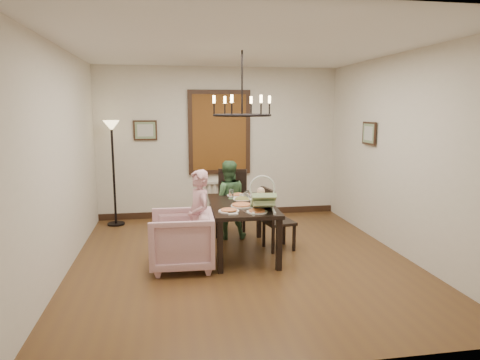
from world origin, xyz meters
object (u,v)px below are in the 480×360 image
object	(u,v)px
dining_table	(242,209)
seated_man	(228,206)
drinking_glass	(246,197)
chair_far	(231,203)
baby_bouncer	(263,199)
chair_right	(279,218)
elderly_woman	(199,226)
armchair	(181,240)
floor_lamp	(114,175)

from	to	relation	value
dining_table	seated_man	size ratio (longest dim) A/B	1.53
drinking_glass	chair_far	bearing A→B (deg)	97.76
seated_man	drinking_glass	xyz separation A→B (m)	(0.18, -0.67, 0.28)
baby_bouncer	drinking_glass	distance (m)	0.62
chair_right	dining_table	bearing A→B (deg)	88.96
elderly_woman	seated_man	world-z (taller)	elderly_woman
armchair	seated_man	size ratio (longest dim) A/B	0.79
seated_man	baby_bouncer	size ratio (longest dim) A/B	2.10
armchair	baby_bouncer	distance (m)	1.17
dining_table	chair_right	size ratio (longest dim) A/B	1.71
seated_man	baby_bouncer	xyz separation A→B (m)	(0.28, -1.27, 0.37)
drinking_glass	chair_right	bearing A→B (deg)	-0.91
armchair	elderly_woman	size ratio (longest dim) A/B	0.78
dining_table	chair_far	size ratio (longest dim) A/B	1.47
chair_right	elderly_woman	distance (m)	1.29
armchair	dining_table	bearing A→B (deg)	118.30
chair_far	elderly_woman	size ratio (longest dim) A/B	1.02
drinking_glass	elderly_woman	bearing A→B (deg)	-146.16
seated_man	floor_lamp	size ratio (longest dim) A/B	0.57
armchair	floor_lamp	xyz separation A→B (m)	(-1.08, 2.29, 0.53)
dining_table	chair_right	distance (m)	0.60
dining_table	chair_far	xyz separation A→B (m)	(-0.03, 0.90, -0.10)
elderly_woman	floor_lamp	size ratio (longest dim) A/B	0.58
chair_right	elderly_woman	world-z (taller)	elderly_woman
seated_man	drinking_glass	size ratio (longest dim) A/B	7.33
armchair	drinking_glass	distance (m)	1.16
dining_table	seated_man	bearing A→B (deg)	99.09
baby_bouncer	floor_lamp	distance (m)	3.19
chair_right	elderly_woman	bearing A→B (deg)	100.97
dining_table	drinking_glass	bearing A→B (deg)	53.67
dining_table	armchair	world-z (taller)	armchair
dining_table	floor_lamp	bearing A→B (deg)	138.15
dining_table	baby_bouncer	distance (m)	0.59
armchair	drinking_glass	bearing A→B (deg)	121.23
chair_far	elderly_woman	world-z (taller)	chair_far
elderly_woman	baby_bouncer	size ratio (longest dim) A/B	2.14
baby_bouncer	floor_lamp	xyz separation A→B (m)	(-2.14, 2.37, 0.02)
seated_man	chair_right	bearing A→B (deg)	136.09
chair_right	baby_bouncer	distance (m)	0.82
baby_bouncer	floor_lamp	size ratio (longest dim) A/B	0.27
elderly_woman	floor_lamp	bearing A→B (deg)	-166.79
chair_right	baby_bouncer	xyz separation A→B (m)	(-0.38, -0.60, 0.42)
armchair	floor_lamp	distance (m)	2.59
chair_right	baby_bouncer	size ratio (longest dim) A/B	1.88
elderly_woman	seated_man	size ratio (longest dim) A/B	1.02
armchair	baby_bouncer	xyz separation A→B (m)	(1.05, -0.08, 0.51)
chair_far	floor_lamp	world-z (taller)	floor_lamp
chair_far	seated_man	xyz separation A→B (m)	(-0.07, -0.13, -0.02)
elderly_woman	seated_man	xyz separation A→B (m)	(0.54, 1.15, -0.01)
armchair	drinking_glass	world-z (taller)	drinking_glass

